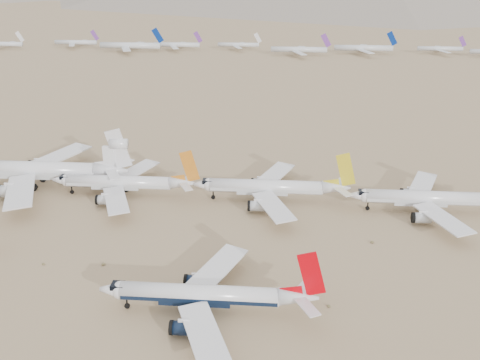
# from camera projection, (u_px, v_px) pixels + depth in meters

# --- Properties ---
(ground) EXTENTS (7000.00, 7000.00, 0.00)m
(ground) POSITION_uv_depth(u_px,v_px,m) (218.00, 306.00, 117.80)
(ground) COLOR #7E6649
(ground) RESTS_ON ground
(main_airliner) EXTENTS (45.84, 44.78, 16.18)m
(main_airliner) POSITION_uv_depth(u_px,v_px,m) (209.00, 295.00, 114.02)
(main_airliner) COLOR silver
(main_airliner) RESTS_ON ground
(row2_navy_widebody) EXTENTS (45.92, 44.91, 16.34)m
(row2_navy_widebody) POSITION_uv_depth(u_px,v_px,m) (430.00, 198.00, 158.63)
(row2_navy_widebody) COLOR silver
(row2_navy_widebody) RESTS_ON ground
(row2_gold_tail) EXTENTS (47.16, 46.12, 16.79)m
(row2_gold_tail) POSITION_uv_depth(u_px,v_px,m) (272.00, 187.00, 165.77)
(row2_gold_tail) COLOR silver
(row2_gold_tail) RESTS_ON ground
(row2_orange_tail) EXTENTS (44.99, 44.01, 16.05)m
(row2_orange_tail) POSITION_uv_depth(u_px,v_px,m) (125.00, 183.00, 169.62)
(row2_orange_tail) COLOR silver
(row2_orange_tail) RESTS_ON ground
(row2_white_trijet) EXTENTS (58.88, 57.54, 20.86)m
(row2_white_trijet) POSITION_uv_depth(u_px,v_px,m) (41.00, 169.00, 175.91)
(row2_white_trijet) COLOR silver
(row2_white_trijet) RESTS_ON ground
(distant_storage_row) EXTENTS (573.75, 61.30, 16.26)m
(distant_storage_row) POSITION_uv_depth(u_px,v_px,m) (289.00, 47.00, 413.01)
(distant_storage_row) COLOR silver
(distant_storage_row) RESTS_ON ground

